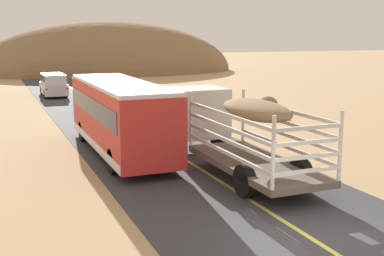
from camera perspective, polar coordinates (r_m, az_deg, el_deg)
The scene contains 8 objects.
ground_plane at distance 13.54m, azimuth 14.19°, elevation -12.68°, with size 240.00×240.00×0.00m, color tan.
road_surface at distance 13.54m, azimuth 14.19°, elevation -12.64°, with size 8.00×120.00×0.02m, color #38383D.
road_centre_line at distance 13.53m, azimuth 14.19°, elevation -12.60°, with size 0.16×117.60×0.00m, color #D8CC4C.
livestock_truck at distance 20.56m, azimuth 2.84°, elevation 0.89°, with size 2.53×9.70×3.02m.
bus at distance 22.32m, azimuth -8.29°, elevation 1.46°, with size 2.54×10.00×3.21m.
car_far at distance 44.31m, azimuth -15.64°, elevation 4.90°, with size 1.90×4.62×1.93m.
boulder_near_shoulder at distance 33.45m, azimuth 8.73°, elevation 2.58°, with size 1.26×1.55×1.24m, color #756656.
distant_hill at distance 70.71m, azimuth -9.45°, elevation 6.32°, with size 36.16×18.41×14.12m, color olive.
Camera 1 is at (-7.57, -9.89, 5.32)m, focal length 46.41 mm.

